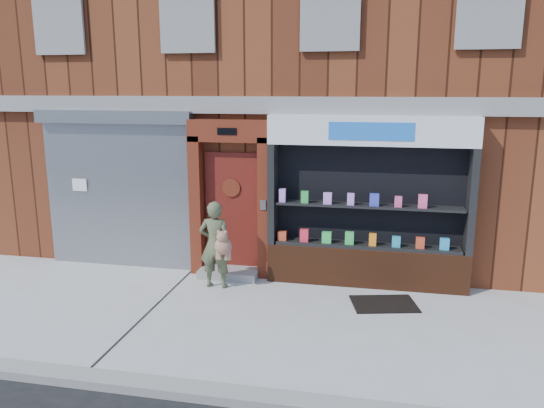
# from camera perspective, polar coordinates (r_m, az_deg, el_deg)

# --- Properties ---
(ground) EXTENTS (80.00, 80.00, 0.00)m
(ground) POSITION_cam_1_polar(r_m,az_deg,el_deg) (8.32, -2.85, -12.16)
(ground) COLOR #9E9E99
(ground) RESTS_ON ground
(curb) EXTENTS (60.00, 0.30, 0.12)m
(curb) POSITION_cam_1_polar(r_m,az_deg,el_deg) (6.47, -7.86, -19.39)
(curb) COLOR gray
(curb) RESTS_ON ground
(building) EXTENTS (12.00, 8.16, 8.00)m
(building) POSITION_cam_1_polar(r_m,az_deg,el_deg) (13.45, 3.51, 14.75)
(building) COLOR #532313
(building) RESTS_ON ground
(shutter_bay) EXTENTS (3.10, 0.30, 3.04)m
(shutter_bay) POSITION_cam_1_polar(r_m,az_deg,el_deg) (10.61, -16.21, 2.52)
(shutter_bay) COLOR gray
(shutter_bay) RESTS_ON ground
(red_door_bay) EXTENTS (1.52, 0.58, 2.90)m
(red_door_bay) POSITION_cam_1_polar(r_m,az_deg,el_deg) (9.76, -4.50, 0.58)
(red_door_bay) COLOR #4C180D
(red_door_bay) RESTS_ON ground
(pharmacy_bay) EXTENTS (3.50, 0.41, 3.00)m
(pharmacy_bay) POSITION_cam_1_polar(r_m,az_deg,el_deg) (9.37, 10.27, -0.63)
(pharmacy_bay) COLOR #512613
(pharmacy_bay) RESTS_ON ground
(woman) EXTENTS (0.63, 0.49, 1.55)m
(woman) POSITION_cam_1_polar(r_m,az_deg,el_deg) (9.30, -6.04, -4.36)
(woman) COLOR #4F5638
(woman) RESTS_ON ground
(doormat) EXTENTS (1.16, 0.93, 0.03)m
(doormat) POSITION_cam_1_polar(r_m,az_deg,el_deg) (8.96, 11.94, -10.46)
(doormat) COLOR black
(doormat) RESTS_ON ground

